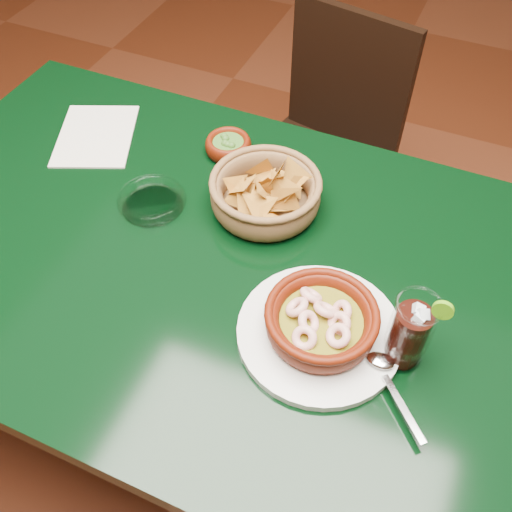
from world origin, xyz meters
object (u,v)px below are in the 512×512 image
at_px(dining_table, 193,279).
at_px(cola_drink, 409,332).
at_px(shrimp_plate, 321,324).
at_px(dining_chair, 323,150).
at_px(chip_basket, 265,193).

height_order(dining_table, cola_drink, cola_drink).
xyz_separation_m(shrimp_plate, cola_drink, (0.13, 0.02, 0.04)).
bearing_deg(cola_drink, shrimp_plate, -173.18).
bearing_deg(dining_chair, dining_table, -92.96).
bearing_deg(shrimp_plate, chip_basket, 129.86).
relative_size(shrimp_plate, chip_basket, 1.35).
relative_size(dining_chair, shrimp_plate, 2.54).
height_order(shrimp_plate, cola_drink, cola_drink).
height_order(dining_table, chip_basket, chip_basket).
relative_size(dining_chair, chip_basket, 3.44).
bearing_deg(dining_chair, cola_drink, -64.50).
bearing_deg(dining_table, dining_chair, 87.04).
xyz_separation_m(dining_chair, chip_basket, (0.05, -0.56, 0.34)).
xyz_separation_m(shrimp_plate, chip_basket, (-0.19, 0.23, 0.01)).
height_order(dining_table, dining_chair, dining_chair).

